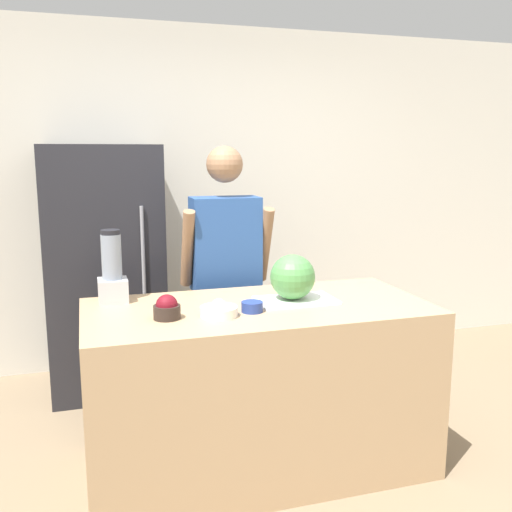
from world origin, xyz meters
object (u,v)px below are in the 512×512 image
Objects in this scene: person at (226,281)px; bowl_cherries at (167,309)px; bowl_small_blue at (252,307)px; blender at (112,273)px; bowl_cream at (219,310)px; refrigerator at (105,269)px; watermelon at (293,277)px.

person reaches higher than bowl_cherries.
blender reaches higher than bowl_small_blue.
person is 0.82m from bowl_cream.
refrigerator is 1.54m from bowl_cream.
refrigerator is 1.58m from bowl_small_blue.
bowl_cream is (-0.43, -0.15, -0.10)m from watermelon.
bowl_cream is (-0.23, -0.79, 0.04)m from person.
bowl_small_blue is at bearing -153.90° from watermelon.
watermelon is at bearing -72.10° from person.
bowl_cherries is at bearing -169.83° from watermelon.
person is 0.68m from watermelon.
bowl_cherries is at bearing 172.00° from bowl_cream.
bowl_small_blue is (0.42, -0.01, -0.02)m from bowl_cherries.
person is at bearing 57.99° from bowl_cherries.
refrigerator is at bearing 107.78° from bowl_cream.
blender is (-0.69, -0.35, 0.17)m from person.
refrigerator reaches higher than bowl_cherries.
bowl_small_blue is 0.77m from blender.
refrigerator is at bearing 90.24° from blender.
bowl_cream is (0.24, -0.03, -0.02)m from bowl_cherries.
refrigerator is 7.23× the size of watermelon.
bowl_cherries is 0.47m from blender.
watermelon is 0.31m from bowl_small_blue.
watermelon is 0.47m from bowl_cream.
blender reaches higher than bowl_cream.
watermelon reaches higher than bowl_cherries.
bowl_cherries is at bearing -122.01° from person.
person is 0.80m from blender.
bowl_cherries is 0.42m from bowl_small_blue.
watermelon is 0.62× the size of blender.
bowl_cherries is (0.23, -1.43, 0.08)m from refrigerator.
refrigerator is 0.98m from person.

